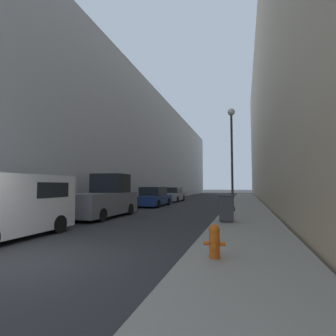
# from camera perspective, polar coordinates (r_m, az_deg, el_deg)

# --- Properties ---
(ground_plane) EXTENTS (200.00, 200.00, 0.00)m
(ground_plane) POSITION_cam_1_polar(r_m,az_deg,el_deg) (7.01, -30.59, -17.50)
(ground_plane) COLOR #2D2D30
(sidewalk_right) EXTENTS (2.86, 60.00, 0.15)m
(sidewalk_right) POSITION_cam_1_polar(r_m,az_deg,el_deg) (22.75, 16.59, -7.79)
(sidewalk_right) COLOR gray
(sidewalk_right) RESTS_ON ground
(building_left_glass) EXTENTS (12.00, 60.00, 12.39)m
(building_left_glass) POSITION_cam_1_polar(r_m,az_deg,el_deg) (34.56, -10.08, 3.70)
(building_left_glass) COLOR #BCBCC1
(building_left_glass) RESTS_ON ground
(building_right_stone) EXTENTS (12.00, 60.00, 20.40)m
(building_right_stone) POSITION_cam_1_polar(r_m,az_deg,el_deg) (32.74, 29.76, 11.73)
(building_right_stone) COLOR tan
(building_right_stone) RESTS_ON ground
(fire_hydrant) EXTENTS (0.47, 0.36, 0.73)m
(fire_hydrant) POSITION_cam_1_polar(r_m,az_deg,el_deg) (5.99, 10.07, -15.23)
(fire_hydrant) COLOR #D15614
(fire_hydrant) RESTS_ON sidewalk_right
(trash_bin) EXTENTS (0.60, 0.72, 1.15)m
(trash_bin) POSITION_cam_1_polar(r_m,az_deg,el_deg) (11.88, 12.61, -8.46)
(trash_bin) COLOR #3D3D42
(trash_bin) RESTS_ON sidewalk_right
(lamppost) EXTENTS (0.45, 0.45, 6.42)m
(lamppost) POSITION_cam_1_polar(r_m,az_deg,el_deg) (16.92, 13.71, 4.95)
(lamppost) COLOR #2D332D
(lamppost) RESTS_ON sidewalk_right
(white_van) EXTENTS (2.05, 4.46, 2.08)m
(white_van) POSITION_cam_1_polar(r_m,az_deg,el_deg) (10.07, -31.34, -6.50)
(white_van) COLOR white
(white_van) RESTS_ON ground
(pickup_truck) EXTENTS (2.02, 5.05, 2.38)m
(pickup_truck) POSITION_cam_1_polar(r_m,az_deg,el_deg) (14.86, -13.72, -6.61)
(pickup_truck) COLOR slate
(pickup_truck) RESTS_ON ground
(parked_sedan_near) EXTENTS (1.97, 4.67, 1.59)m
(parked_sedan_near) POSITION_cam_1_polar(r_m,az_deg,el_deg) (21.88, -3.21, -6.40)
(parked_sedan_near) COLOR navy
(parked_sedan_near) RESTS_ON ground
(parked_sedan_far) EXTENTS (1.90, 4.66, 1.50)m
(parked_sedan_far) POSITION_cam_1_polar(r_m,az_deg,el_deg) (28.32, 1.04, -5.87)
(parked_sedan_far) COLOR #A3A8B2
(parked_sedan_far) RESTS_ON ground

